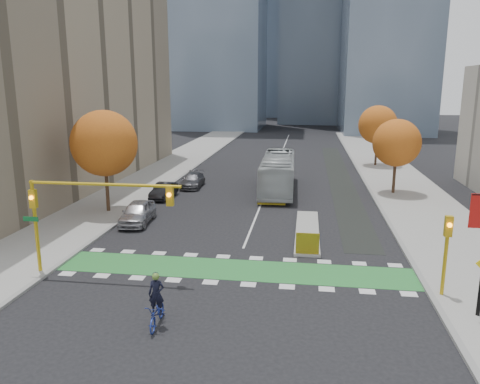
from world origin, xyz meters
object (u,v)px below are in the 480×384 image
(cyclist, at_px, (157,308))
(parked_car_b, at_px, (164,191))
(traffic_signal_west, at_px, (79,204))
(parked_car_c, at_px, (192,180))
(tree_east_far, at_px, (378,125))
(bus, at_px, (278,173))
(traffic_signal_east, at_px, (447,244))
(tree_east_near, at_px, (397,143))
(parked_car_a, at_px, (138,212))
(tree_west, at_px, (104,143))
(hazard_board, at_px, (307,244))

(cyclist, xyz_separation_m, parked_car_b, (-6.68, 22.51, -0.11))
(traffic_signal_west, distance_m, parked_car_c, 23.12)
(tree_east_far, relative_size, bus, 0.59)
(parked_car_b, bearing_deg, traffic_signal_west, -84.23)
(traffic_signal_west, relative_size, bus, 0.66)
(traffic_signal_east, xyz_separation_m, bus, (-9.40, 22.46, -0.93))
(tree_east_near, relative_size, traffic_signal_east, 1.73)
(tree_east_near, relative_size, cyclist, 2.94)
(traffic_signal_east, distance_m, cyclist, 13.77)
(parked_car_a, bearing_deg, parked_car_b, 88.60)
(parked_car_b, bearing_deg, tree_east_far, 46.17)
(cyclist, distance_m, parked_car_c, 28.01)
(tree_east_far, distance_m, parked_car_c, 25.84)
(tree_east_far, distance_m, traffic_signal_west, 43.61)
(tree_west, height_order, tree_east_far, tree_west)
(traffic_signal_west, height_order, bus, traffic_signal_west)
(hazard_board, bearing_deg, cyclist, -124.07)
(traffic_signal_east, bearing_deg, traffic_signal_west, -179.99)
(tree_east_near, xyz_separation_m, cyclist, (-14.32, -27.15, -4.06))
(hazard_board, bearing_deg, traffic_signal_west, -158.45)
(hazard_board, relative_size, parked_car_b, 0.33)
(traffic_signal_east, bearing_deg, tree_east_near, 86.19)
(tree_west, relative_size, parked_car_a, 1.69)
(tree_west, distance_m, tree_east_near, 26.01)
(hazard_board, xyz_separation_m, bus, (-2.90, 17.75, 1.00))
(tree_east_far, height_order, bus, tree_east_far)
(traffic_signal_east, xyz_separation_m, parked_car_c, (-18.06, 22.87, -2.04))
(parked_car_a, bearing_deg, cyclist, -71.44)
(bus, bearing_deg, cyclist, -98.59)
(tree_east_far, bearing_deg, parked_car_c, -142.05)
(hazard_board, relative_size, parked_car_a, 0.29)
(traffic_signal_east, bearing_deg, parked_car_a, 152.49)
(traffic_signal_east, bearing_deg, parked_car_c, 128.29)
(tree_east_near, bearing_deg, tree_east_far, 88.21)
(tree_east_near, bearing_deg, cyclist, -117.81)
(parked_car_a, relative_size, parked_car_b, 1.16)
(tree_east_far, relative_size, cyclist, 3.18)
(tree_east_near, relative_size, parked_car_c, 1.49)
(traffic_signal_west, relative_size, parked_car_c, 1.79)
(tree_west, xyz_separation_m, tree_east_near, (24.00, 10.00, -0.75))
(hazard_board, xyz_separation_m, cyclist, (-6.32, -9.35, 0.00))
(tree_west, relative_size, tree_east_far, 1.08)
(tree_east_near, height_order, bus, tree_east_near)
(hazard_board, distance_m, traffic_signal_east, 8.26)
(traffic_signal_west, bearing_deg, traffic_signal_east, 0.01)
(traffic_signal_west, bearing_deg, parked_car_a, 93.61)
(tree_west, xyz_separation_m, parked_car_a, (3.44, -2.58, -4.79))
(bus, relative_size, parked_car_a, 2.66)
(traffic_signal_west, distance_m, bus, 24.31)
(parked_car_a, bearing_deg, traffic_signal_west, -90.99)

